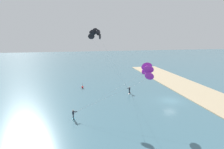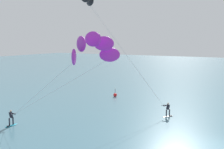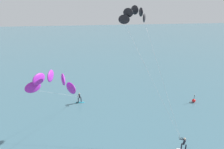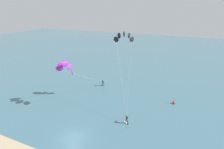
# 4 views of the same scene
# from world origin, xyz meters

# --- Properties ---
(ground_plane) EXTENTS (240.00, 240.00, 0.00)m
(ground_plane) POSITION_xyz_m (0.00, 0.00, 0.00)
(ground_plane) COLOR #426B7A
(sand_strip) EXTENTS (80.00, 10.32, 0.16)m
(sand_strip) POSITION_xyz_m (0.00, -9.42, 0.08)
(sand_strip) COLOR tan
(sand_strip) RESTS_ON ground
(kitesurfer_nearshore) EXTENTS (6.80, 10.23, 14.93)m
(kitesurfer_nearshore) POSITION_xyz_m (2.75, 14.92, 13.17)
(kitesurfer_nearshore) COLOR white
(kitesurfer_nearshore) RESTS_ON ground
(kitesurfer_mid_water) EXTENTS (5.53, 12.99, 9.47)m
(kitesurfer_mid_water) POSITION_xyz_m (-6.86, 8.96, 7.96)
(kitesurfer_mid_water) COLOR #23ADD1
(kitesurfer_mid_water) RESTS_ON ground
(marker_buoy) EXTENTS (0.56, 0.56, 1.38)m
(marker_buoy) POSITION_xyz_m (13.29, 17.78, 0.30)
(marker_buoy) COLOR red
(marker_buoy) RESTS_ON ground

